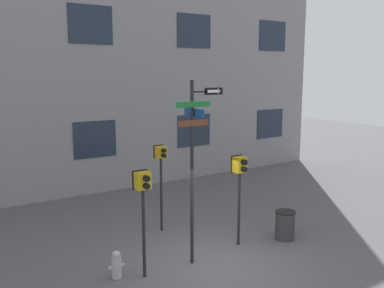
% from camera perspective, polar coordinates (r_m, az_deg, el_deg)
% --- Properties ---
extents(ground_plane, '(60.00, 60.00, 0.00)m').
position_cam_1_polar(ground_plane, '(11.36, 3.02, -16.02)').
color(ground_plane, '#515154').
extents(building_facade, '(24.00, 0.64, 13.43)m').
position_cam_1_polar(building_facade, '(17.79, -13.73, 15.14)').
color(building_facade, gray).
rests_on(building_facade, ground_plane).
extents(street_sign_pole, '(1.42, 0.86, 4.72)m').
position_cam_1_polar(street_sign_pole, '(10.70, 0.34, -1.53)').
color(street_sign_pole, black).
rests_on(street_sign_pole, ground_plane).
extents(pedestrian_signal_left, '(0.41, 0.40, 2.63)m').
position_cam_1_polar(pedestrian_signal_left, '(10.16, -6.53, -6.59)').
color(pedestrian_signal_left, black).
rests_on(pedestrian_signal_left, ground_plane).
extents(pedestrian_signal_right, '(0.40, 0.40, 2.60)m').
position_cam_1_polar(pedestrian_signal_right, '(12.08, 6.39, -4.07)').
color(pedestrian_signal_right, black).
rests_on(pedestrian_signal_right, ground_plane).
extents(pedestrian_signal_across, '(0.35, 0.40, 2.71)m').
position_cam_1_polar(pedestrian_signal_across, '(13.12, -4.16, -2.90)').
color(pedestrian_signal_across, black).
rests_on(pedestrian_signal_across, ground_plane).
extents(fire_hydrant, '(0.40, 0.24, 0.69)m').
position_cam_1_polar(fire_hydrant, '(10.83, -10.03, -15.57)').
color(fire_hydrant, '#A5A5A8').
rests_on(fire_hydrant, ground_plane).
extents(trash_bin, '(0.60, 0.60, 0.86)m').
position_cam_1_polar(trash_bin, '(13.17, 12.30, -10.51)').
color(trash_bin, '#333338').
rests_on(trash_bin, ground_plane).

